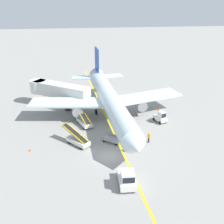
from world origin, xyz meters
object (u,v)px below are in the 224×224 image
airliner (109,99)px  belt_loader_aft_hold (84,121)px  belt_loader_forward_hold (78,140)px  baggage_tug_near_wing (161,117)px  baggage_cart_loaded (112,139)px  ground_crew_marshaller (149,137)px  safety_cone_nose_left (159,109)px  safety_cone_nose_right (30,150)px  pushback_tug (127,179)px  jet_bridge (55,90)px

airliner → belt_loader_aft_hold: 6.08m
belt_loader_forward_hold → belt_loader_aft_hold: same height
baggage_tug_near_wing → belt_loader_aft_hold: bearing=177.7°
airliner → baggage_cart_loaded: 9.64m
belt_loader_aft_hold → baggage_cart_loaded: bearing=-57.7°
belt_loader_aft_hold → ground_crew_marshaller: belt_loader_aft_hold is taller
belt_loader_aft_hold → baggage_tug_near_wing: bearing=-2.3°
ground_crew_marshaller → safety_cone_nose_left: 12.63m
baggage_tug_near_wing → safety_cone_nose_right: 22.43m
airliner → baggage_cart_loaded: airliner is taller
ground_crew_marshaller → belt_loader_aft_hold: bearing=143.1°
belt_loader_aft_hold → safety_cone_nose_right: size_ratio=11.64×
airliner → belt_loader_aft_hold: airliner is taller
pushback_tug → airliner: bearing=89.3°
baggage_tug_near_wing → safety_cone_nose_left: (1.19, 4.99, -0.71)m
belt_loader_forward_hold → safety_cone_nose_left: belt_loader_forward_hold is taller
baggage_cart_loaded → ground_crew_marshaller: (5.52, -0.85, 0.44)m
airliner → pushback_tug: size_ratio=9.63×
pushback_tug → belt_loader_aft_hold: bearing=104.9°
pushback_tug → safety_cone_nose_left: pushback_tug is taller
airliner → jet_bridge: bearing=147.7°
ground_crew_marshaller → pushback_tug: bearing=-118.1°
baggage_cart_loaded → safety_cone_nose_right: baggage_cart_loaded is taller
airliner → belt_loader_forward_hold: 11.25m
baggage_tug_near_wing → belt_loader_forward_hold: bearing=-158.2°
jet_bridge → ground_crew_marshaller: bearing=-47.8°
belt_loader_aft_hold → baggage_cart_loaded: belt_loader_aft_hold is taller
baggage_tug_near_wing → safety_cone_nose_left: bearing=76.6°
baggage_cart_loaded → ground_crew_marshaller: size_ratio=2.05×
jet_bridge → belt_loader_forward_hold: size_ratio=2.65×
airliner → baggage_tug_near_wing: 9.62m
baggage_tug_near_wing → baggage_cart_loaded: baggage_tug_near_wing is taller
pushback_tug → baggage_tug_near_wing: 18.35m
belt_loader_aft_hold → airliner: bearing=31.6°
jet_bridge → safety_cone_nose_right: size_ratio=27.26×
jet_bridge → belt_loader_forward_hold: 16.18m
jet_bridge → pushback_tug: bearing=-69.5°
baggage_tug_near_wing → belt_loader_forward_hold: size_ratio=0.60×
jet_bridge → safety_cone_nose_right: (-2.85, -16.46, -3.32)m
pushback_tug → safety_cone_nose_right: 15.54m
airliner → safety_cone_nose_right: size_ratio=80.32×
baggage_cart_loaded → safety_cone_nose_left: (10.51, 10.73, -0.25)m
pushback_tug → ground_crew_marshaller: size_ratio=2.16×
baggage_cart_loaded → safety_cone_nose_right: (-12.02, -1.08, -0.25)m
belt_loader_forward_hold → ground_crew_marshaller: bearing=-4.2°
belt_loader_forward_hold → safety_cone_nose_right: belt_loader_forward_hold is taller
safety_cone_nose_right → belt_loader_aft_hold: bearing=42.5°
pushback_tug → baggage_tug_near_wing: bearing=61.1°
belt_loader_aft_hold → safety_cone_nose_left: belt_loader_aft_hold is taller
baggage_tug_near_wing → safety_cone_nose_left: baggage_tug_near_wing is taller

